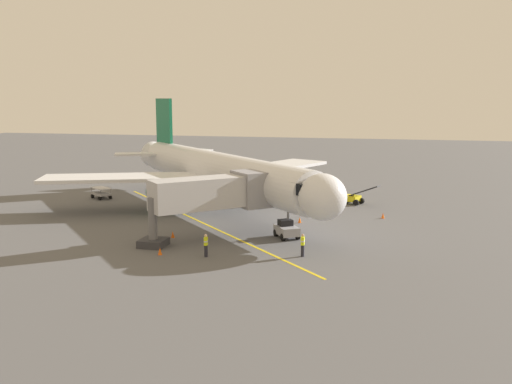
{
  "coord_description": "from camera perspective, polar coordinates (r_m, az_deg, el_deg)",
  "views": [
    {
      "loc": [
        -18.95,
        55.1,
        11.49
      ],
      "look_at": [
        -6.64,
        5.81,
        3.0
      ],
      "focal_mm": 39.34,
      "sensor_mm": 36.0,
      "label": 1
    }
  ],
  "objects": [
    {
      "name": "baggage_cart_starboard_side",
      "position": [
        67.55,
        -15.47,
        -0.09
      ],
      "size": [
        2.93,
        2.64,
        1.27
      ],
      "color": "#9E9EA3",
      "rests_on": "ground"
    },
    {
      "name": "safety_cone_nose_right",
      "position": [
        55.77,
        12.78,
        -2.35
      ],
      "size": [
        0.32,
        0.32,
        0.55
      ],
      "primitive_type": "cone",
      "color": "#F2590F",
      "rests_on": "ground"
    },
    {
      "name": "ground_crew_marshaller",
      "position": [
        41.43,
        4.76,
        -5.37
      ],
      "size": [
        0.26,
        0.4,
        1.71
      ],
      "color": "#23232D",
      "rests_on": "ground"
    },
    {
      "name": "airplane",
      "position": [
        58.62,
        -4.01,
        2.13
      ],
      "size": [
        32.87,
        33.27,
        11.5
      ],
      "color": "silver",
      "rests_on": "ground"
    },
    {
      "name": "apron_lead_in_line",
      "position": [
        53.46,
        -5.82,
        -2.97
      ],
      "size": [
        27.8,
        29.09,
        0.01
      ],
      "primitive_type": "cube",
      "rotation": [
        0.0,
        0.0,
        0.76
      ],
      "color": "yellow",
      "rests_on": "ground"
    },
    {
      "name": "safety_cone_nose_left",
      "position": [
        52.62,
        4.46,
        -2.85
      ],
      "size": [
        0.32,
        0.32,
        0.55
      ],
      "primitive_type": "cone",
      "color": "#F2590F",
      "rests_on": "ground"
    },
    {
      "name": "safety_cone_wing_starboard",
      "position": [
        42.5,
        -9.74,
        -5.95
      ],
      "size": [
        0.32,
        0.32,
        0.55
      ],
      "primitive_type": "cone",
      "color": "#F2590F",
      "rests_on": "ground"
    },
    {
      "name": "belt_loader_near_nose",
      "position": [
        62.73,
        9.72,
        -0.54
      ],
      "size": [
        4.68,
        2.91,
        2.32
      ],
      "color": "yellow",
      "rests_on": "ground"
    },
    {
      "name": "safety_cone_wing_port",
      "position": [
        47.44,
        -8.46,
        -4.29
      ],
      "size": [
        0.32,
        0.32,
        0.55
      ],
      "primitive_type": "cone",
      "color": "#F2590F",
      "rests_on": "ground"
    },
    {
      "name": "jet_bridge",
      "position": [
        46.3,
        -3.94,
        -0.14
      ],
      "size": [
        9.63,
        9.34,
        5.4
      ],
      "color": "#B7B7BC",
      "rests_on": "ground"
    },
    {
      "name": "tug_portside",
      "position": [
        46.88,
        3.12,
        -3.83
      ],
      "size": [
        2.52,
        2.75,
        1.5
      ],
      "color": "#9E9EA3",
      "rests_on": "ground"
    },
    {
      "name": "ground_plane",
      "position": [
        59.39,
        -4.86,
        -1.7
      ],
      "size": [
        220.0,
        220.0,
        0.0
      ],
      "primitive_type": "plane",
      "color": "#565659"
    },
    {
      "name": "ground_crew_wing_walker",
      "position": [
        41.38,
        -5.12,
        -5.4
      ],
      "size": [
        0.3,
        0.43,
        1.71
      ],
      "color": "#23232D",
      "rests_on": "ground"
    }
  ]
}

